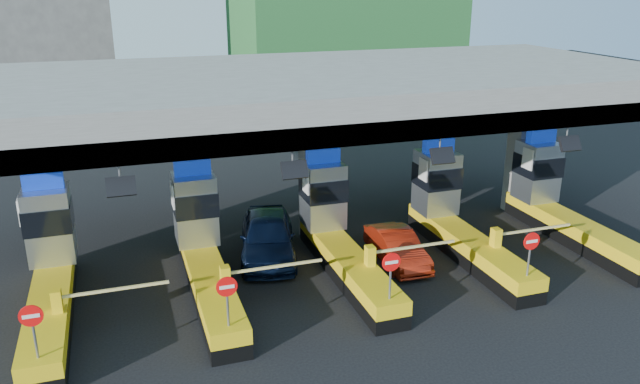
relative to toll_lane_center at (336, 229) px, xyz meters
name	(u,v)px	position (x,y,z in m)	size (l,w,h in m)	color
ground	(338,266)	(0.00, -0.28, -1.40)	(120.00, 120.00, 0.00)	black
toll_canopy	(314,93)	(0.00, 2.59, 4.74)	(28.00, 12.09, 7.00)	slate
toll_lane_far_left	(50,266)	(-10.00, 0.00, 0.00)	(4.43, 8.00, 4.16)	black
toll_lane_left	(203,247)	(-5.00, 0.00, 0.00)	(4.43, 8.00, 4.16)	black
toll_lane_center	(336,229)	(0.00, 0.00, 0.00)	(4.43, 8.00, 4.16)	black
toll_lane_right	(453,214)	(5.00, 0.00, 0.00)	(4.43, 8.00, 4.16)	black
toll_lane_far_right	(557,201)	(10.00, 0.00, 0.00)	(4.43, 8.00, 4.16)	black
van	(268,236)	(-2.31, 1.39, -0.52)	(2.08, 5.17, 1.76)	black
red_car	(397,247)	(2.24, -0.68, -0.76)	(1.34, 3.84, 1.27)	maroon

